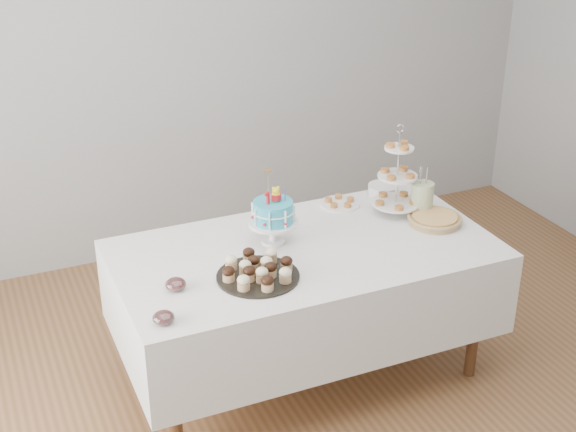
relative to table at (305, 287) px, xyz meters
name	(u,v)px	position (x,y,z in m)	size (l,w,h in m)	color
floor	(328,405)	(0.00, -0.30, -0.54)	(5.00, 5.00, 0.00)	brown
walls	(335,161)	(0.00, -0.30, 0.81)	(5.04, 4.04, 2.70)	#949699
table	(305,287)	(0.00, 0.00, 0.00)	(1.92, 1.02, 0.77)	silver
birthday_cake	(273,224)	(-0.12, 0.12, 0.33)	(0.26, 0.26, 0.39)	white
cupcake_tray	(258,269)	(-0.33, -0.18, 0.27)	(0.39, 0.39, 0.09)	black
pie	(435,219)	(0.75, -0.02, 0.25)	(0.29, 0.29, 0.05)	tan
tiered_stand	(397,176)	(0.63, 0.18, 0.44)	(0.26, 0.26, 0.51)	silver
plate_stack	(383,191)	(0.68, 0.40, 0.26)	(0.18, 0.18, 0.07)	white
pastry_plate	(340,202)	(0.39, 0.39, 0.24)	(0.23, 0.23, 0.03)	white
jam_bowl_a	(164,318)	(-0.84, -0.38, 0.25)	(0.10, 0.10, 0.06)	silver
jam_bowl_b	(176,284)	(-0.71, -0.13, 0.25)	(0.10, 0.10, 0.06)	silver
utensil_pitcher	(422,197)	(0.75, 0.11, 0.33)	(0.13, 0.12, 0.28)	beige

